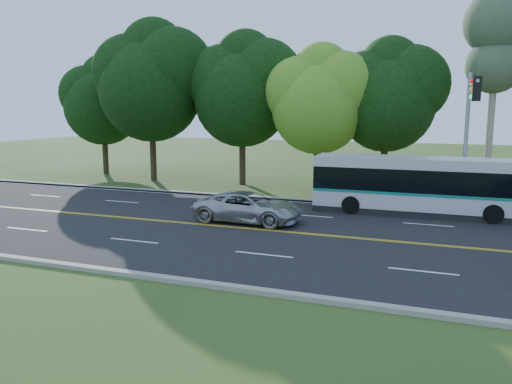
% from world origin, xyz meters
% --- Properties ---
extents(ground, '(120.00, 120.00, 0.00)m').
position_xyz_m(ground, '(0.00, 0.00, 0.00)').
color(ground, '#2E4717').
rests_on(ground, ground).
extents(road, '(60.00, 14.00, 0.02)m').
position_xyz_m(road, '(0.00, 0.00, 0.01)').
color(road, black).
rests_on(road, ground).
extents(curb_north, '(60.00, 0.30, 0.15)m').
position_xyz_m(curb_north, '(0.00, 7.15, 0.07)').
color(curb_north, gray).
rests_on(curb_north, ground).
extents(curb_south, '(60.00, 0.30, 0.15)m').
position_xyz_m(curb_south, '(0.00, -7.15, 0.07)').
color(curb_south, gray).
rests_on(curb_south, ground).
extents(grass_verge, '(60.00, 4.00, 0.10)m').
position_xyz_m(grass_verge, '(0.00, 9.00, 0.05)').
color(grass_verge, '#2E4717').
rests_on(grass_verge, ground).
extents(lane_markings, '(57.60, 13.82, 0.00)m').
position_xyz_m(lane_markings, '(-0.09, 0.00, 0.02)').
color(lane_markings, gold).
rests_on(lane_markings, road).
extents(tree_row, '(44.70, 9.10, 13.84)m').
position_xyz_m(tree_row, '(-5.15, 12.13, 6.73)').
color(tree_row, black).
rests_on(tree_row, ground).
extents(bougainvillea_hedge, '(9.50, 2.25, 1.50)m').
position_xyz_m(bougainvillea_hedge, '(7.18, 8.15, 0.72)').
color(bougainvillea_hedge, maroon).
rests_on(bougainvillea_hedge, ground).
extents(traffic_signal, '(0.42, 6.10, 7.00)m').
position_xyz_m(traffic_signal, '(6.49, 5.40, 4.67)').
color(traffic_signal, gray).
rests_on(traffic_signal, ground).
extents(transit_bus, '(10.86, 2.46, 2.84)m').
position_xyz_m(transit_bus, '(4.70, 5.80, 1.43)').
color(transit_bus, silver).
rests_on(transit_bus, road).
extents(suv, '(5.05, 2.41, 1.39)m').
position_xyz_m(suv, '(-2.91, 1.25, 0.72)').
color(suv, '#AEAFB3').
rests_on(suv, road).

